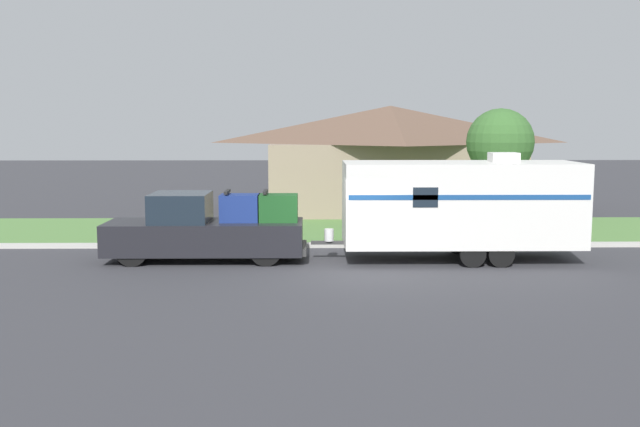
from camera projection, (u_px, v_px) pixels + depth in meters
ground_plane at (344, 271)px, 19.67m from camera, size 120.00×120.00×0.00m
curb_strip at (339, 245)px, 23.38m from camera, size 80.00×0.30×0.14m
lawn_strip at (335, 230)px, 27.01m from camera, size 80.00×7.00×0.03m
house_across_street at (390, 156)px, 33.43m from camera, size 11.88×8.13×4.86m
pickup_truck at (206, 230)px, 21.01m from camera, size 5.88×1.98×2.09m
travel_trailer at (461, 204)px, 21.01m from camera, size 7.86×2.47×3.19m
mailbox at (368, 213)px, 24.17m from camera, size 0.48×0.20×1.33m
tree_in_yard at (500, 142)px, 26.78m from camera, size 2.52×2.52×4.61m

